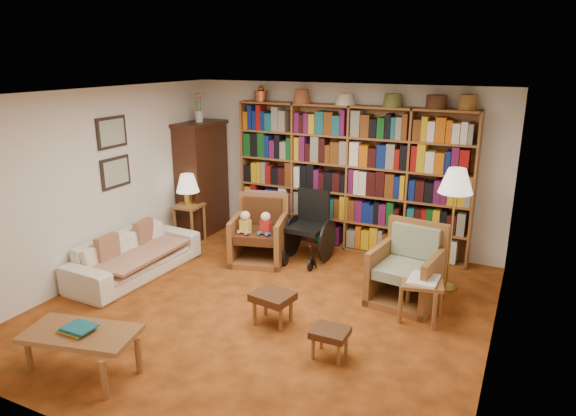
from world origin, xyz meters
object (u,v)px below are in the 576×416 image
Objects in this scene: floor_lamp at (456,186)px; coffee_table at (81,336)px; armchair_leather at (262,233)px; side_table_lamp at (189,215)px; wheelchair at (309,229)px; sofa at (135,255)px; armchair_sage at (408,271)px; footstool_a at (273,299)px; side_table_papers at (422,287)px; footstool_b at (330,334)px.

coffee_table is (-2.80, -3.37, -0.99)m from floor_lamp.
armchair_leather reaches higher than coffee_table.
side_table_lamp is 2.01m from wheelchair.
armchair_sage is at bearing -73.27° from sofa.
side_table_papers is at bearing 28.84° from footstool_a.
footstool_b is at bearing 31.92° from coffee_table.
armchair_sage reaches higher than coffee_table.
armchair_sage is (3.61, -0.48, -0.10)m from side_table_lamp.
floor_lamp is at bearing 47.71° from footstool_a.
coffee_table is at bearing -129.84° from armchair_sage.
side_table_papers is at bearing -13.62° from side_table_lamp.
side_table_lamp is at bearing 6.47° from sofa.
floor_lamp reaches higher than footstool_a.
armchair_sage is 0.60× the size of floor_lamp.
floor_lamp is at bearing -4.86° from wheelchair.
armchair_sage is at bearing -7.62° from side_table_lamp.
sofa is at bearing 171.03° from footstool_a.
wheelchair is at bearing 77.44° from coffee_table.
floor_lamp is at bearing 81.75° from side_table_papers.
coffee_table is at bearing -126.53° from footstool_a.
armchair_leather reaches higher than sofa.
footstool_a reaches higher than footstool_b.
side_table_papers is (3.87, -0.94, -0.06)m from side_table_lamp.
side_table_lamp is 3.85m from footstool_b.
wheelchair reaches higher than coffee_table.
side_table_papers reaches higher than footstool_b.
footstool_a is (-1.20, -1.26, -0.06)m from armchair_sage.
floor_lamp is 4.38× the size of footstool_b.
floor_lamp is (2.63, 0.13, 0.98)m from armchair_leather.
footstool_b is (1.84, -1.99, -0.14)m from armchair_leather.
sofa is at bearing 119.55° from coffee_table.
side_table_lamp is 1.39m from armchair_leather.
footstool_b is at bearing -110.38° from floor_lamp.
wheelchair is 2.18m from side_table_papers.
footstool_a is (0.40, -1.94, -0.17)m from wheelchair.
wheelchair is 2.21m from floor_lamp.
sofa is at bearing -173.26° from side_table_papers.
armchair_leather is at bearing -42.87° from sofa.
wheelchair reaches higher than footstool_a.
footstool_a is (2.30, -0.36, 0.02)m from sofa.
sofa reaches higher than footstool_a.
footstool_a is 0.43× the size of coffee_table.
armchair_leather reaches higher than armchair_sage.
side_table_lamp is 3.98m from side_table_papers.
footstool_a is at bearing -132.29° from floor_lamp.
armchair_sage is 1.97× the size of footstool_a.
sofa is at bearing -85.86° from side_table_lamp.
footstool_a is at bearing -36.02° from side_table_lamp.
side_table_lamp is 0.55× the size of coffee_table.
coffee_table is (-0.17, -3.24, -0.01)m from armchair_leather.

